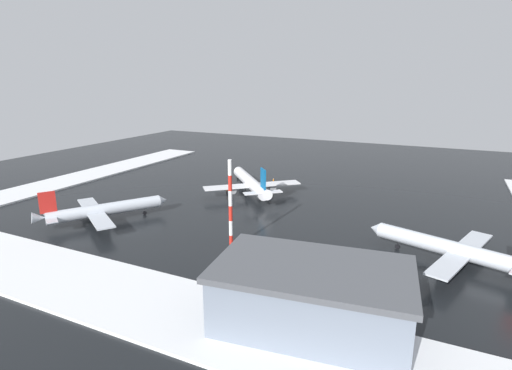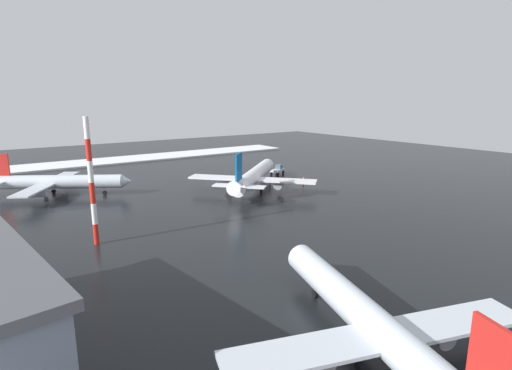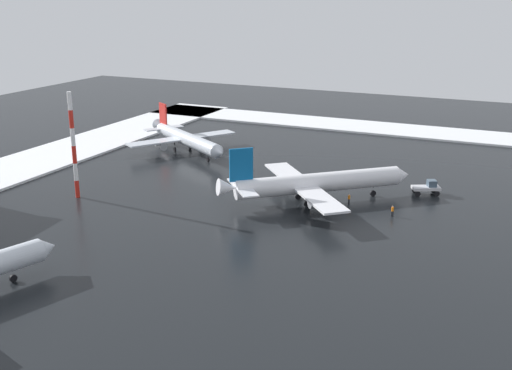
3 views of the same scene
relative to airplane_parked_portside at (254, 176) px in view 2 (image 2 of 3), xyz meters
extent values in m
plane|color=black|center=(7.44, -8.59, -3.26)|extent=(240.00, 240.00, 0.00)
cube|color=white|center=(-59.56, -8.59, -3.04)|extent=(14.00, 116.00, 0.45)
cylinder|color=white|center=(-0.53, 0.60, 0.00)|extent=(20.86, 23.02, 3.16)
cone|color=white|center=(-10.52, 11.91, 0.00)|extent=(3.73, 3.66, 3.01)
cone|color=white|center=(9.57, -10.84, 0.56)|extent=(4.22, 4.27, 3.08)
cube|color=white|center=(-4.41, -6.54, -0.28)|extent=(11.78, 11.08, 0.34)
cylinder|color=gray|center=(-3.32, -4.96, -1.21)|extent=(3.49, 3.60, 1.86)
cube|color=white|center=(7.04, 3.56, -0.28)|extent=(11.78, 11.08, 0.34)
cylinder|color=gray|center=(5.33, 2.68, -1.21)|extent=(3.49, 3.60, 1.86)
cube|color=#0C5999|center=(8.09, -9.16, 4.00)|extent=(2.72, 3.01, 5.21)
cube|color=white|center=(5.88, -10.87, 0.37)|extent=(4.95, 4.77, 0.22)
cube|color=white|center=(10.06, -7.17, 0.37)|extent=(4.95, 4.77, 0.22)
cylinder|color=black|center=(-7.00, 7.93, -1.40)|extent=(0.22, 0.22, 0.65)
cylinder|color=black|center=(-7.00, 7.93, -2.75)|extent=(0.92, 0.98, 1.02)
cylinder|color=black|center=(-0.22, -2.84, -1.40)|extent=(0.22, 0.22, 0.65)
cylinder|color=black|center=(-0.22, -2.84, -2.75)|extent=(0.92, 0.98, 1.02)
cylinder|color=black|center=(2.85, -0.13, -1.40)|extent=(0.22, 0.22, 0.65)
cylinder|color=black|center=(2.85, -0.13, -2.75)|extent=(0.92, 0.98, 1.02)
cylinder|color=silver|center=(-19.58, -35.09, -0.35)|extent=(15.75, 22.55, 2.82)
cone|color=silver|center=(-12.36, -23.74, -0.35)|extent=(3.33, 3.12, 2.68)
cube|color=silver|center=(-26.67, -33.54, -0.60)|extent=(11.07, 8.88, 0.30)
cylinder|color=gray|center=(-25.04, -34.08, -1.43)|extent=(2.92, 3.27, 1.66)
cube|color=silver|center=(-15.17, -40.85, -0.60)|extent=(11.07, 8.88, 0.30)
cylinder|color=gray|center=(-16.35, -39.61, -1.43)|extent=(2.92, 3.27, 1.66)
cube|color=red|center=(-25.82, -44.91, 3.22)|extent=(2.03, 2.96, 4.65)
cube|color=silver|center=(-27.83, -43.43, -0.02)|extent=(4.52, 3.96, 0.20)
cylinder|color=black|center=(-14.90, -27.73, -1.60)|extent=(0.20, 0.20, 0.58)
cylinder|color=black|center=(-14.90, -27.73, -2.80)|extent=(0.74, 0.93, 0.91)
cylinder|color=black|center=(-22.46, -36.21, -1.60)|extent=(0.20, 0.20, 0.58)
cylinder|color=black|center=(-22.46, -36.21, -2.80)|extent=(0.74, 0.93, 0.91)
cylinder|color=black|center=(-19.38, -38.17, -1.60)|extent=(0.20, 0.20, 0.58)
cylinder|color=black|center=(-19.38, -38.17, -2.80)|extent=(0.74, 0.93, 0.91)
cylinder|color=silver|center=(51.06, -25.18, -0.33)|extent=(24.82, 10.45, 2.85)
cone|color=silver|center=(38.13, -21.00, -0.33)|extent=(2.75, 3.20, 2.71)
cube|color=silver|center=(51.34, -32.50, -0.58)|extent=(6.86, 11.51, 0.30)
cylinder|color=gray|center=(51.45, -30.77, -1.42)|extent=(3.23, 2.47, 1.68)
cube|color=silver|center=(55.56, -19.41, -0.58)|extent=(6.86, 11.51, 0.30)
cylinder|color=gray|center=(54.65, -20.88, -1.42)|extent=(3.23, 2.47, 1.68)
cube|color=red|center=(62.23, -28.79, 3.28)|extent=(3.28, 1.32, 4.70)
cylinder|color=black|center=(42.68, -22.47, -1.58)|extent=(0.20, 0.20, 0.59)
cylinder|color=black|center=(42.68, -22.47, -2.80)|extent=(0.97, 0.56, 0.92)
cylinder|color=black|center=(52.88, -27.71, -1.58)|extent=(0.20, 0.20, 0.59)
cylinder|color=black|center=(52.88, -27.71, -2.80)|extent=(0.97, 0.56, 0.92)
cylinder|color=black|center=(54.02, -24.20, -1.58)|extent=(0.20, 0.20, 0.59)
cylinder|color=black|center=(54.02, -24.20, -2.80)|extent=(0.97, 0.56, 0.92)
cube|color=silver|center=(-11.63, 15.76, -2.11)|extent=(4.03, 5.10, 0.50)
cube|color=#3F5160|center=(-12.05, 16.59, -1.31)|extent=(1.97, 1.92, 1.10)
cylinder|color=black|center=(-13.24, 16.76, -2.81)|extent=(0.69, 0.95, 0.90)
cylinder|color=black|center=(-11.47, 17.65, -2.81)|extent=(0.69, 0.95, 0.90)
cylinder|color=black|center=(-11.80, 13.88, -2.81)|extent=(0.69, 0.95, 0.90)
cylinder|color=black|center=(-10.03, 14.77, -2.81)|extent=(0.69, 0.95, 0.90)
cylinder|color=black|center=(1.48, 13.06, -2.84)|extent=(0.16, 0.16, 0.85)
cylinder|color=black|center=(1.45, 13.26, -2.84)|extent=(0.16, 0.16, 0.85)
cylinder|color=orange|center=(1.47, 13.16, -2.10)|extent=(0.36, 0.36, 0.62)
sphere|color=tan|center=(1.47, 13.16, -1.67)|extent=(0.24, 0.24, 0.24)
cylinder|color=black|center=(-6.14, -3.16, -2.84)|extent=(0.16, 0.16, 0.85)
cylinder|color=black|center=(-5.95, -3.11, -2.84)|extent=(0.16, 0.16, 0.85)
cylinder|color=orange|center=(-6.04, -3.13, -2.10)|extent=(0.36, 0.36, 0.62)
sphere|color=tan|center=(-6.04, -3.13, -1.67)|extent=(0.24, 0.24, 0.24)
cylinder|color=black|center=(-1.46, 5.48, -2.84)|extent=(0.16, 0.16, 0.85)
cylinder|color=black|center=(-1.27, 5.44, -2.84)|extent=(0.16, 0.16, 0.85)
cylinder|color=orange|center=(-1.37, 5.46, -2.10)|extent=(0.36, 0.36, 0.62)
sphere|color=tan|center=(-1.37, 5.46, -1.67)|extent=(0.24, 0.24, 0.24)
cylinder|color=red|center=(13.90, -36.59, -1.79)|extent=(0.70, 0.70, 2.93)
cylinder|color=white|center=(13.90, -36.59, 1.14)|extent=(0.70, 0.70, 2.93)
cylinder|color=red|center=(13.90, -36.59, 4.07)|extent=(0.70, 0.70, 2.93)
cylinder|color=white|center=(13.90, -36.59, 7.00)|extent=(0.70, 0.70, 2.93)
cylinder|color=red|center=(13.90, -36.59, 9.93)|extent=(0.70, 0.70, 2.93)
cylinder|color=white|center=(13.90, -36.59, 12.87)|extent=(0.70, 0.70, 2.93)
camera|label=1|loc=(48.83, -98.60, 28.28)|focal=28.00mm
camera|label=2|loc=(69.56, -48.97, 16.74)|focal=28.00mm
camera|label=3|loc=(93.65, 32.43, 30.19)|focal=45.00mm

